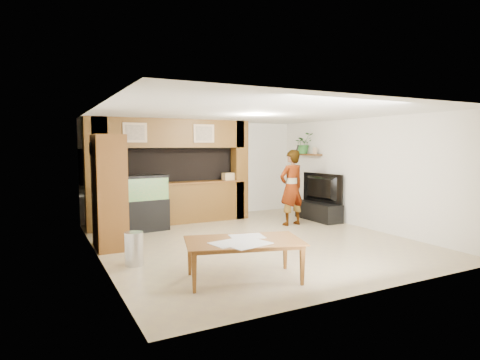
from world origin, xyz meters
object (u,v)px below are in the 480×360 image
pantry_cabinet (109,192)px  television (319,188)px  person (291,188)px  aquarium (142,204)px  dining_table (244,261)px

pantry_cabinet → television: size_ratio=1.63×
pantry_cabinet → person: size_ratio=1.17×
aquarium → person: (3.43, -0.94, 0.30)m
television → dining_table: (-3.94, -3.28, -0.55)m
pantry_cabinet → television: bearing=5.2°
aquarium → television: size_ratio=0.97×
television → person: bearing=93.4°
pantry_cabinet → aquarium: size_ratio=1.68×
pantry_cabinet → aquarium: 1.58m
aquarium → person: person is taller
pantry_cabinet → television: pantry_cabinet is taller
aquarium → person: bearing=-21.0°
dining_table → television: bearing=55.5°
pantry_cabinet → television: (5.35, 0.48, -0.24)m
aquarium → dining_table: 4.05m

